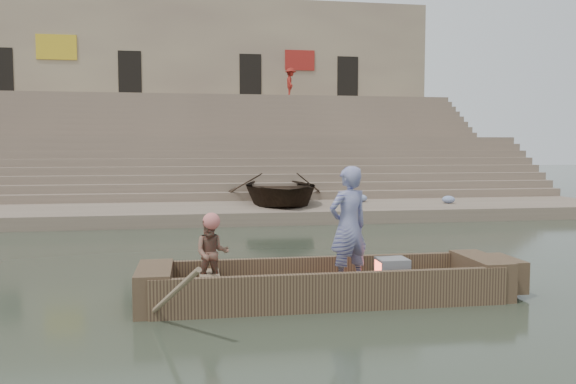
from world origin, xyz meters
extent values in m
plane|color=#2A3326|center=(0.00, 0.00, 0.00)|extent=(120.00, 120.00, 0.00)
cube|color=#806E5B|center=(0.00, 8.00, 0.20)|extent=(32.00, 4.00, 0.40)
cube|color=#806E5B|center=(0.00, 15.50, 1.40)|extent=(32.00, 3.00, 2.80)
cube|color=#806E5B|center=(0.00, 22.50, 2.60)|extent=(32.00, 3.00, 5.20)
cube|color=#806E5B|center=(0.00, 10.25, 0.35)|extent=(32.00, 0.50, 0.70)
cube|color=#806E5B|center=(0.00, 10.75, 0.50)|extent=(32.00, 0.50, 1.00)
cube|color=#806E5B|center=(0.00, 11.25, 0.65)|extent=(32.00, 0.50, 1.30)
cube|color=#806E5B|center=(0.00, 11.75, 0.80)|extent=(32.00, 0.50, 1.60)
cube|color=#806E5B|center=(0.00, 12.25, 0.95)|extent=(32.00, 0.50, 1.90)
cube|color=#806E5B|center=(0.00, 12.75, 1.10)|extent=(32.00, 0.50, 2.20)
cube|color=#806E5B|center=(0.00, 13.25, 1.25)|extent=(32.00, 0.50, 2.50)
cube|color=#806E5B|center=(0.00, 13.75, 1.40)|extent=(32.00, 0.50, 2.80)
cube|color=#806E5B|center=(0.00, 17.25, 1.55)|extent=(32.00, 0.50, 3.10)
cube|color=#806E5B|center=(0.00, 17.75, 1.70)|extent=(32.00, 0.50, 3.40)
cube|color=#806E5B|center=(0.00, 18.25, 1.85)|extent=(32.00, 0.50, 3.70)
cube|color=#806E5B|center=(0.00, 18.75, 2.00)|extent=(32.00, 0.50, 4.00)
cube|color=#806E5B|center=(0.00, 19.25, 2.15)|extent=(32.00, 0.50, 4.30)
cube|color=#806E5B|center=(0.00, 19.75, 2.30)|extent=(32.00, 0.50, 4.60)
cube|color=#806E5B|center=(0.00, 20.25, 2.45)|extent=(32.00, 0.50, 4.90)
cube|color=#806E5B|center=(0.00, 20.75, 2.60)|extent=(32.00, 0.50, 5.20)
cube|color=tan|center=(0.00, 26.50, 5.60)|extent=(32.00, 5.00, 11.20)
cube|color=black|center=(-9.00, 24.05, 6.60)|extent=(1.30, 0.18, 2.60)
cube|color=black|center=(-2.00, 24.05, 6.60)|extent=(1.30, 0.18, 2.60)
cube|color=black|center=(5.00, 24.05, 6.60)|extent=(1.30, 0.18, 2.60)
cube|color=black|center=(11.00, 24.05, 6.60)|extent=(1.30, 0.18, 2.60)
cube|color=gold|center=(-6.00, 23.98, 8.00)|extent=(2.20, 0.10, 1.40)
cube|color=maroon|center=(8.00, 23.98, 7.60)|extent=(1.80, 0.10, 1.20)
cube|color=brown|center=(3.49, -2.43, 0.11)|extent=(5.00, 1.30, 0.22)
cube|color=brown|center=(3.49, -3.05, 0.28)|extent=(5.20, 0.12, 0.56)
cube|color=brown|center=(3.49, -1.81, 0.28)|extent=(5.20, 0.12, 0.56)
cube|color=brown|center=(0.94, -2.43, 0.30)|extent=(0.50, 1.30, 0.60)
cube|color=brown|center=(6.04, -2.43, 0.30)|extent=(0.50, 1.30, 0.60)
cube|color=brown|center=(6.44, -2.43, 0.32)|extent=(0.35, 0.90, 0.50)
cube|color=#937A5B|center=(1.74, -2.43, 0.40)|extent=(0.30, 1.20, 0.08)
cylinder|color=#937A5B|center=(1.09, -3.33, 0.30)|extent=(1.03, 2.10, 1.36)
sphere|color=#D26C67|center=(1.78, -2.33, 1.24)|extent=(0.26, 0.26, 0.26)
imported|color=navy|center=(3.85, -2.45, 1.14)|extent=(0.78, 0.65, 1.84)
imported|color=#21654B|center=(1.78, -2.33, 0.76)|extent=(0.54, 0.43, 1.08)
cube|color=slate|center=(4.56, -2.43, 0.42)|extent=(0.46, 0.42, 0.40)
cube|color=#E5593F|center=(4.35, -2.43, 0.42)|extent=(0.04, 0.34, 0.32)
imported|color=#2D2116|center=(4.45, 8.68, 0.94)|extent=(3.90, 5.31, 1.07)
imported|color=maroon|center=(7.22, 22.68, 6.08)|extent=(0.78, 1.21, 1.76)
ellipsoid|color=#3F5999|center=(10.28, 7.91, 0.53)|extent=(0.44, 0.44, 0.26)
ellipsoid|color=#3F5999|center=(7.43, 8.92, 0.53)|extent=(0.44, 0.44, 0.26)
camera|label=1|loc=(1.51, -10.92, 2.34)|focal=36.10mm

